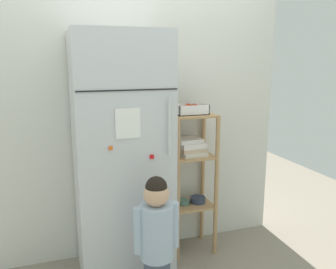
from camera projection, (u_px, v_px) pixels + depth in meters
ground_plane at (150, 266)px, 2.84m from camera, size 6.00×6.00×0.00m
kitchen_wall_back at (137, 117)px, 2.91m from camera, size 2.54×0.03×2.33m
refrigerator at (122, 158)px, 2.61m from camera, size 0.67×0.61×1.83m
child_standing at (156, 231)px, 2.25m from camera, size 0.30×0.22×0.93m
pantry_shelf_unit at (191, 167)px, 2.96m from camera, size 0.38×0.31×1.20m
fruit_bin at (191, 109)px, 2.86m from camera, size 0.26×0.19×0.08m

